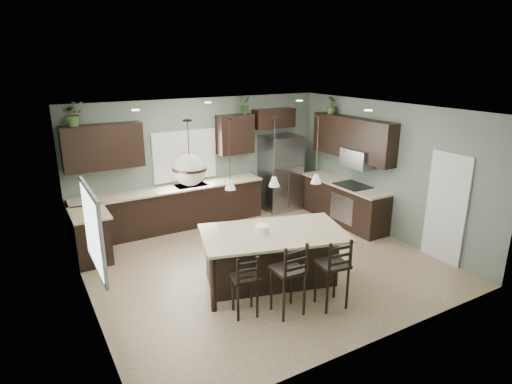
% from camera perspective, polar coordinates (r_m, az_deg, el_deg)
% --- Properties ---
extents(ground, '(6.00, 6.00, 0.00)m').
position_cam_1_polar(ground, '(8.06, 0.81, -9.37)').
color(ground, '#9E8466').
rests_on(ground, ground).
extents(pantry_door, '(0.04, 0.82, 2.04)m').
position_cam_1_polar(pantry_door, '(8.52, 24.01, -1.99)').
color(pantry_door, white).
rests_on(pantry_door, ground).
extents(window_back, '(1.35, 0.02, 1.00)m').
position_cam_1_polar(window_back, '(9.72, -9.49, 4.81)').
color(window_back, white).
rests_on(window_back, room_shell).
extents(window_left, '(0.02, 1.10, 1.00)m').
position_cam_1_polar(window_left, '(5.81, -21.01, -4.77)').
color(window_left, white).
rests_on(window_left, room_shell).
extents(left_return_cabs, '(0.60, 0.90, 0.90)m').
position_cam_1_polar(left_return_cabs, '(8.55, -21.19, -5.66)').
color(left_return_cabs, black).
rests_on(left_return_cabs, ground).
extents(left_return_countertop, '(0.66, 0.96, 0.04)m').
position_cam_1_polar(left_return_countertop, '(8.39, -21.40, -2.68)').
color(left_return_countertop, '#C5BD95').
rests_on(left_return_countertop, left_return_cabs).
extents(back_lower_cabs, '(4.20, 0.60, 0.90)m').
position_cam_1_polar(back_lower_cabs, '(9.62, -11.07, -2.23)').
color(back_lower_cabs, black).
rests_on(back_lower_cabs, ground).
extents(back_countertop, '(4.20, 0.66, 0.04)m').
position_cam_1_polar(back_countertop, '(9.46, -11.19, 0.41)').
color(back_countertop, '#C5BD95').
rests_on(back_countertop, back_lower_cabs).
extents(sink_inset, '(0.70, 0.45, 0.01)m').
position_cam_1_polar(sink_inset, '(9.60, -8.66, 0.89)').
color(sink_inset, gray).
rests_on(sink_inset, back_countertop).
extents(faucet, '(0.02, 0.02, 0.28)m').
position_cam_1_polar(faucet, '(9.53, -8.64, 1.69)').
color(faucet, silver).
rests_on(faucet, back_countertop).
extents(back_upper_left, '(1.55, 0.34, 0.90)m').
position_cam_1_polar(back_upper_left, '(9.05, -19.71, 5.69)').
color(back_upper_left, black).
rests_on(back_upper_left, room_shell).
extents(back_upper_right, '(0.85, 0.34, 0.90)m').
position_cam_1_polar(back_upper_right, '(9.98, -2.78, 7.69)').
color(back_upper_right, black).
rests_on(back_upper_right, room_shell).
extents(fridge_header, '(1.05, 0.34, 0.45)m').
position_cam_1_polar(fridge_header, '(10.45, 2.39, 9.79)').
color(fridge_header, black).
rests_on(fridge_header, room_shell).
extents(right_lower_cabs, '(0.60, 2.35, 0.90)m').
position_cam_1_polar(right_lower_cabs, '(10.03, 11.60, -1.45)').
color(right_lower_cabs, black).
rests_on(right_lower_cabs, ground).
extents(right_countertop, '(0.66, 2.35, 0.04)m').
position_cam_1_polar(right_countertop, '(9.88, 11.68, 1.11)').
color(right_countertop, '#C5BD95').
rests_on(right_countertop, right_lower_cabs).
extents(cooktop, '(0.58, 0.75, 0.02)m').
position_cam_1_polar(cooktop, '(9.68, 12.75, 0.85)').
color(cooktop, black).
rests_on(cooktop, right_countertop).
extents(wall_oven_front, '(0.01, 0.72, 0.60)m').
position_cam_1_polar(wall_oven_front, '(9.64, 11.31, -2.20)').
color(wall_oven_front, gray).
rests_on(wall_oven_front, right_lower_cabs).
extents(right_upper_cabs, '(0.34, 2.35, 0.90)m').
position_cam_1_polar(right_upper_cabs, '(9.75, 12.71, 7.05)').
color(right_upper_cabs, black).
rests_on(right_upper_cabs, room_shell).
extents(microwave, '(0.40, 0.75, 0.40)m').
position_cam_1_polar(microwave, '(9.60, 13.44, 4.40)').
color(microwave, gray).
rests_on(microwave, right_upper_cabs).
extents(refrigerator, '(0.90, 0.74, 1.85)m').
position_cam_1_polar(refrigerator, '(10.59, 3.28, 2.57)').
color(refrigerator, gray).
rests_on(refrigerator, ground).
extents(kitchen_island, '(2.60, 1.91, 0.92)m').
position_cam_1_polar(kitchen_island, '(7.18, 2.30, -8.77)').
color(kitchen_island, black).
rests_on(kitchen_island, ground).
extents(serving_dish, '(0.24, 0.24, 0.14)m').
position_cam_1_polar(serving_dish, '(6.91, 0.75, -4.99)').
color(serving_dish, white).
rests_on(serving_dish, kitchen_island).
extents(bar_stool_left, '(0.44, 0.44, 0.99)m').
position_cam_1_polar(bar_stool_left, '(6.34, -1.50, -12.17)').
color(bar_stool_left, black).
rests_on(bar_stool_left, ground).
extents(bar_stool_center, '(0.44, 0.44, 1.16)m').
position_cam_1_polar(bar_stool_center, '(6.35, 4.29, -11.29)').
color(bar_stool_center, black).
rests_on(bar_stool_center, ground).
extents(bar_stool_right, '(0.48, 0.48, 1.15)m').
position_cam_1_polar(bar_stool_right, '(6.61, 10.09, -10.42)').
color(bar_stool_right, black).
rests_on(bar_stool_right, ground).
extents(pendant_left, '(0.17, 0.17, 1.10)m').
position_cam_1_polar(pendant_left, '(6.43, -3.53, 5.00)').
color(pendant_left, white).
rests_on(pendant_left, room_shell).
extents(pendant_center, '(0.17, 0.17, 1.10)m').
position_cam_1_polar(pendant_center, '(6.59, 2.49, 5.32)').
color(pendant_center, white).
rests_on(pendant_center, room_shell).
extents(pendant_right, '(0.17, 0.17, 1.10)m').
position_cam_1_polar(pendant_right, '(6.82, 8.16, 5.57)').
color(pendant_right, silver).
rests_on(pendant_right, room_shell).
extents(chandelier, '(0.51, 0.51, 0.99)m').
position_cam_1_polar(chandelier, '(6.33, -8.94, 5.15)').
color(chandelier, beige).
rests_on(chandelier, room_shell).
extents(plant_back_left, '(0.45, 0.39, 0.47)m').
position_cam_1_polar(plant_back_left, '(8.85, -23.18, 9.58)').
color(plant_back_left, '#335525').
rests_on(plant_back_left, back_upper_left).
extents(plant_back_right, '(0.27, 0.24, 0.43)m').
position_cam_1_polar(plant_back_right, '(9.99, -1.42, 11.56)').
color(plant_back_right, '#274B20').
rests_on(plant_back_right, back_upper_right).
extents(plant_right_wall, '(0.28, 0.28, 0.40)m').
position_cam_1_polar(plant_right_wall, '(10.18, 10.04, 11.34)').
color(plant_right_wall, '#365324').
rests_on(plant_right_wall, right_upper_cabs).
extents(room_shell, '(6.00, 6.00, 6.00)m').
position_cam_1_polar(room_shell, '(7.45, 0.87, 2.39)').
color(room_shell, slate).
rests_on(room_shell, ground).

